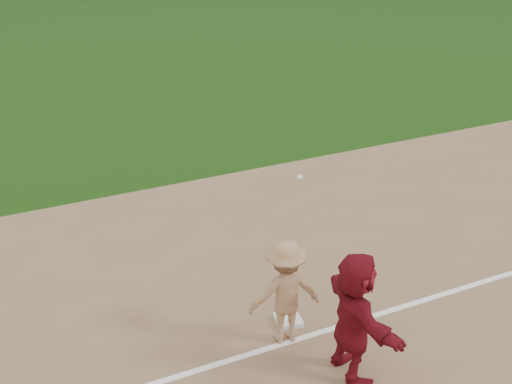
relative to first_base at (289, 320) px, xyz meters
name	(u,v)px	position (x,y,z in m)	size (l,w,h in m)	color
ground	(296,304)	(0.34, 0.39, -0.06)	(160.00, 160.00, 0.00)	#163A0B
foul_line	(322,332)	(0.34, -0.41, -0.04)	(60.00, 0.10, 0.01)	white
first_base	(289,320)	(0.00, 0.00, 0.00)	(0.37, 0.37, 0.08)	white
base_runner	(354,316)	(0.25, -1.31, 0.88)	(1.71, 0.54, 1.84)	maroon
first_base_play	(285,292)	(-0.22, -0.30, 0.76)	(1.12, 0.86, 2.34)	gray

